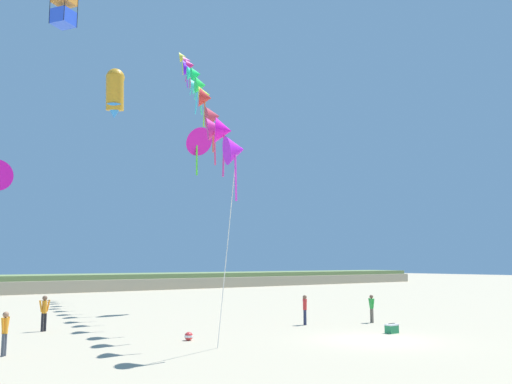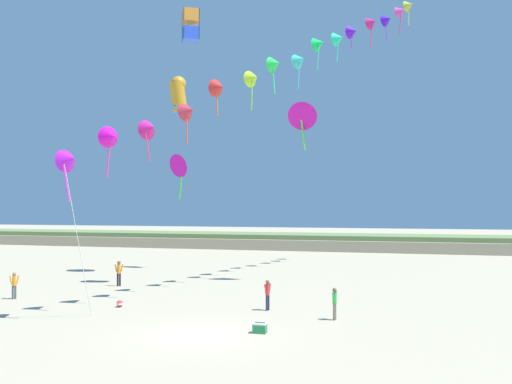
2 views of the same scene
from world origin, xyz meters
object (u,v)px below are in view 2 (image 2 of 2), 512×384
at_px(large_kite_high_solo, 178,95).
at_px(beach_ball, 120,304).
at_px(person_mid_center, 119,271).
at_px(large_kite_mid_trail, 303,115).
at_px(person_near_right, 14,284).
at_px(large_kite_outer_drift, 191,25).
at_px(person_near_left, 268,293).
at_px(beach_cooler, 260,328).
at_px(person_far_left, 335,301).
at_px(large_kite_low_lead, 181,165).

height_order(large_kite_high_solo, beach_ball, large_kite_high_solo).
xyz_separation_m(person_mid_center, large_kite_mid_trail, (11.69, 5.35, 11.03)).
relative_size(person_near_right, large_kite_outer_drift, 0.63).
distance_m(person_near_left, beach_cooler, 5.12).
relative_size(person_far_left, large_kite_outer_drift, 0.61).
xyz_separation_m(large_kite_low_lead, beach_cooler, (13.05, -21.57, -8.85)).
relative_size(person_mid_center, large_kite_high_solo, 0.58).
xyz_separation_m(large_kite_low_lead, large_kite_outer_drift, (2.54, -4.04, 10.82)).
bearing_deg(person_near_left, beach_ball, -171.10).
bearing_deg(person_mid_center, large_kite_high_solo, 19.34).
height_order(beach_cooler, beach_ball, beach_cooler).
height_order(person_near_left, large_kite_low_lead, large_kite_low_lead).
height_order(large_kite_high_solo, large_kite_outer_drift, large_kite_outer_drift).
relative_size(person_near_right, beach_ball, 4.32).
relative_size(person_near_right, beach_cooler, 2.71).
height_order(person_mid_center, large_kite_low_lead, large_kite_low_lead).
xyz_separation_m(large_kite_high_solo, beach_ball, (0.29, -8.22, -12.88)).
bearing_deg(beach_cooler, person_far_left, 52.41).
height_order(person_far_left, large_kite_low_lead, large_kite_low_lead).
bearing_deg(person_near_right, large_kite_high_solo, 47.69).
xyz_separation_m(person_near_left, large_kite_outer_drift, (-9.56, 12.54, 18.97)).
xyz_separation_m(large_kite_low_lead, beach_ball, (4.25, -17.81, -8.88)).
bearing_deg(beach_cooler, person_near_right, 164.75).
xyz_separation_m(person_far_left, beach_cooler, (-2.72, -3.53, -0.67)).
relative_size(person_mid_center, person_far_left, 1.12).
xyz_separation_m(person_mid_center, beach_cooler, (12.82, -10.67, -0.77)).
bearing_deg(large_kite_high_solo, person_near_right, -132.31).
bearing_deg(beach_ball, beach_cooler, -23.13).
relative_size(person_mid_center, beach_cooler, 2.96).
bearing_deg(person_near_left, large_kite_mid_trail, 90.97).
height_order(large_kite_low_lead, beach_cooler, large_kite_low_lead).
bearing_deg(person_near_right, beach_cooler, -15.25).
bearing_deg(large_kite_low_lead, large_kite_high_solo, -67.54).
height_order(large_kite_low_lead, large_kite_outer_drift, large_kite_outer_drift).
bearing_deg(person_near_right, beach_ball, -4.82).
xyz_separation_m(person_near_left, beach_cooler, (0.94, -4.99, -0.70)).
relative_size(large_kite_low_lead, large_kite_high_solo, 1.40).
relative_size(large_kite_mid_trail, large_kite_high_solo, 1.24).
relative_size(large_kite_high_solo, beach_cooler, 5.09).
height_order(person_mid_center, large_kite_high_solo, large_kite_high_solo).
bearing_deg(large_kite_outer_drift, large_kite_mid_trail, -9.15).
bearing_deg(large_kite_outer_drift, large_kite_high_solo, -75.67).
distance_m(large_kite_low_lead, beach_ball, 20.35).
xyz_separation_m(person_near_left, large_kite_low_lead, (-12.11, 16.58, 8.15)).
distance_m(person_far_left, large_kite_low_lead, 25.32).
distance_m(person_near_right, beach_cooler, 16.62).
bearing_deg(beach_ball, person_far_left, -1.15).
bearing_deg(large_kite_low_lead, large_kite_mid_trail, -24.95).
height_order(person_mid_center, large_kite_outer_drift, large_kite_outer_drift).
bearing_deg(beach_ball, person_near_right, 175.18).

